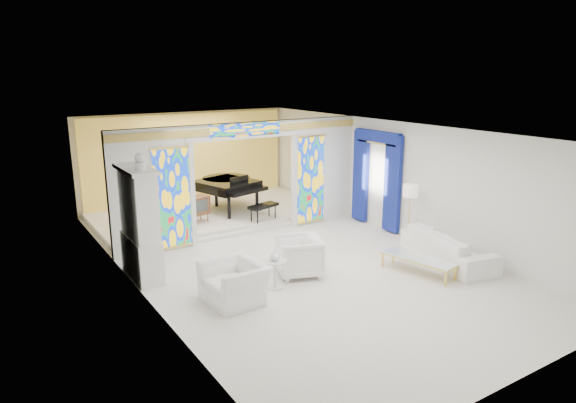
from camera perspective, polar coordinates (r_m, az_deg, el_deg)
floor at (r=12.21m, az=-0.25°, el=-6.15°), size 12.00×12.00×0.00m
ceiling at (r=11.51m, az=-0.27°, el=7.98°), size 7.00×12.00×0.02m
wall_back at (r=17.04m, az=-11.16°, el=4.71°), size 7.00×0.02×3.00m
wall_front at (r=7.65m, az=24.84°, el=-8.33°), size 7.00×0.02×3.00m
wall_left at (r=10.39m, az=-16.80°, el=-1.78°), size 0.02×12.00×3.00m
wall_right at (r=13.91m, az=12.02°, el=2.53°), size 0.02×12.00×3.00m
partition_wall at (r=13.42m, az=-4.83°, el=3.03°), size 7.00×0.22×3.00m
stained_glass_left at (r=12.61m, az=-12.75°, el=0.34°), size 0.90×0.04×2.40m
stained_glass_right at (r=14.45m, az=2.53°, el=2.45°), size 0.90×0.04×2.40m
stained_glass_transom at (r=13.15m, az=-4.72°, el=7.95°), size 2.00×0.04×0.34m
alcove_platform at (r=15.63m, az=-8.33°, el=-1.34°), size 6.80×3.80×0.18m
gold_curtain_back at (r=16.93m, az=-11.01°, el=4.65°), size 6.70×0.10×2.90m
chandelier at (r=15.15m, az=-7.81°, el=7.68°), size 0.48×0.48×0.30m
blue_drapes at (r=14.33m, az=9.79°, el=3.29°), size 0.14×1.85×2.65m
china_cabinet at (r=11.10m, az=-16.14°, el=-2.48°), size 0.56×1.46×2.72m
armchair_left at (r=9.89m, az=-5.99°, el=-8.93°), size 1.09×1.23×0.76m
armchair_right at (r=11.03m, az=1.22°, el=-6.10°), size 1.19×1.17×0.84m
sofa at (r=12.32m, az=17.37°, el=-4.86°), size 1.47×2.61×0.72m
side_table at (r=10.40m, az=-1.44°, el=-7.61°), size 0.55×0.55×0.59m
vase at (r=10.28m, az=-1.45°, el=-5.99°), size 0.23×0.23×0.21m
coffee_table at (r=11.47m, az=14.28°, el=-6.21°), size 0.85×1.71×0.37m
floor_lamp at (r=13.06m, az=13.44°, el=0.86°), size 0.42×0.42×1.54m
grand_piano at (r=15.56m, az=-6.69°, el=1.88°), size 2.03×3.10×1.13m
tv_console at (r=14.40m, az=-10.08°, el=-0.45°), size 0.72×0.58×0.73m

